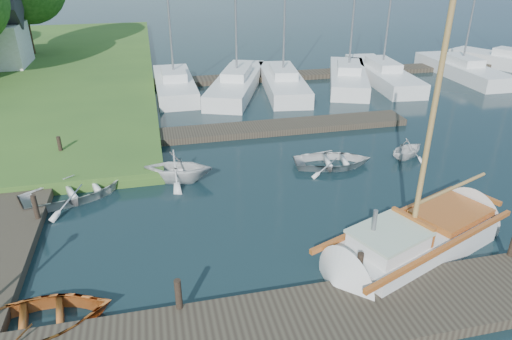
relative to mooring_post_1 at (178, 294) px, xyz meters
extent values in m
plane|color=black|center=(3.00, 5.00, -0.70)|extent=(160.00, 160.00, 0.00)
cube|color=#2F271F|center=(3.00, -1.00, -0.55)|extent=(18.00, 2.20, 0.30)
cube|color=#2F271F|center=(-5.00, 7.00, -0.55)|extent=(2.20, 18.00, 0.30)
cube|color=#2F271F|center=(5.00, 11.50, -0.55)|extent=(14.00, 1.60, 0.30)
cube|color=#2F271F|center=(13.00, 21.00, -0.55)|extent=(30.00, 1.60, 0.30)
cylinder|color=black|center=(0.00, 0.00, 0.00)|extent=(0.16, 0.16, 0.80)
cylinder|color=black|center=(4.50, 0.00, 0.00)|extent=(0.16, 0.16, 0.80)
cylinder|color=black|center=(-4.00, 5.00, 0.00)|extent=(0.16, 0.16, 0.80)
cylinder|color=black|center=(-4.00, 10.00, 0.00)|extent=(0.16, 0.16, 0.80)
cube|color=silver|center=(6.71, 1.07, -0.47)|extent=(5.39, 3.71, 0.90)
cone|color=silver|center=(9.55, 2.20, -0.47)|extent=(1.93, 2.30, 1.96)
cone|color=silver|center=(3.97, -0.03, -0.47)|extent=(1.66, 2.19, 1.96)
cube|color=#924F1C|center=(6.36, 1.94, 0.04)|extent=(5.80, 2.41, 0.14)
cube|color=#924F1C|center=(7.06, 0.19, 0.04)|extent=(5.80, 2.41, 0.14)
cube|color=#924F1C|center=(9.87, 2.33, 0.04)|extent=(0.52, 1.07, 0.14)
cube|color=silver|center=(5.60, 0.62, 0.20)|extent=(2.19, 1.97, 0.44)
cube|color=#AEC1A9|center=(5.60, 0.62, 0.45)|extent=(2.32, 2.10, 0.08)
cube|color=#924F1C|center=(6.48, 0.97, 0.28)|extent=(0.63, 1.34, 0.60)
cylinder|color=slate|center=(5.21, 0.79, 0.78)|extent=(0.12, 0.12, 0.60)
cube|color=#924F1C|center=(8.20, 1.66, 0.08)|extent=(2.60, 2.21, 0.20)
cylinder|color=olive|center=(6.53, 0.99, 4.18)|extent=(0.14, 0.14, 8.40)
cylinder|color=olive|center=(8.01, 1.59, 0.98)|extent=(3.01, 1.28, 0.10)
imported|color=#924F1C|center=(-3.28, 0.30, -0.34)|extent=(3.85, 3.03, 0.72)
imported|color=silver|center=(-3.02, 6.74, -0.32)|extent=(4.43, 3.86, 0.77)
imported|color=silver|center=(0.52, 7.16, -0.03)|extent=(3.02, 2.78, 1.34)
imported|color=silver|center=(6.65, 7.09, -0.38)|extent=(3.36, 2.59, 0.64)
imported|color=silver|center=(9.99, 7.18, -0.21)|extent=(2.34, 2.21, 0.97)
cube|color=silver|center=(1.21, 19.17, -0.25)|extent=(2.27, 7.47, 0.90)
cube|color=silver|center=(1.21, 19.17, 0.45)|extent=(1.42, 2.62, 0.50)
cube|color=silver|center=(4.99, 18.71, -0.25)|extent=(5.38, 9.36, 0.90)
cube|color=silver|center=(4.99, 18.71, 0.45)|extent=(2.47, 3.51, 0.50)
cube|color=silver|center=(7.78, 18.24, -0.25)|extent=(3.28, 8.44, 0.90)
cube|color=silver|center=(7.78, 18.24, 0.45)|extent=(1.77, 3.04, 0.50)
cube|color=silver|center=(12.24, 18.55, -0.25)|extent=(5.01, 8.42, 0.90)
cube|color=silver|center=(12.24, 18.55, 0.45)|extent=(2.34, 3.18, 0.50)
cube|color=silver|center=(14.74, 18.78, -0.25)|extent=(3.03, 9.15, 0.90)
cube|color=silver|center=(14.74, 18.78, 0.45)|extent=(1.69, 3.26, 0.50)
cube|color=silver|center=(20.60, 18.67, -0.25)|extent=(2.36, 8.43, 0.90)
cube|color=silver|center=(20.60, 18.67, 0.45)|extent=(1.46, 2.96, 0.50)
cylinder|color=slate|center=(20.60, 18.67, 4.27)|extent=(0.12, 0.12, 8.14)
cylinder|color=#332114|center=(-9.00, 31.00, 1.64)|extent=(0.36, 0.36, 3.67)
camera|label=1|loc=(-0.12, -8.40, 7.14)|focal=32.00mm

